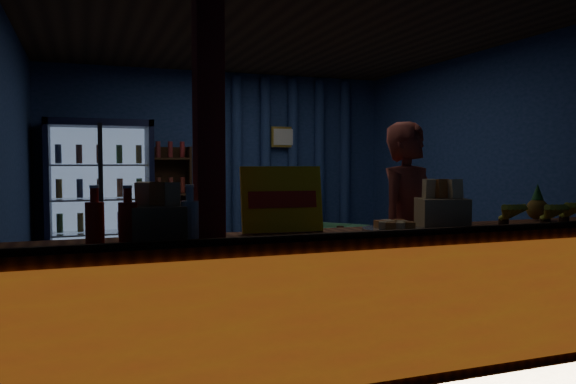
% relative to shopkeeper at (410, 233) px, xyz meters
% --- Properties ---
extents(ground, '(4.60, 4.60, 0.00)m').
position_rel_shopkeeper_xyz_m(ground, '(-0.62, 1.41, -0.86)').
color(ground, '#515154').
rests_on(ground, ground).
extents(room_walls, '(4.60, 4.60, 4.60)m').
position_rel_shopkeeper_xyz_m(room_walls, '(-0.62, 1.41, 0.71)').
color(room_walls, navy).
rests_on(room_walls, ground).
extents(counter, '(4.40, 0.57, 0.99)m').
position_rel_shopkeeper_xyz_m(counter, '(-0.62, -0.50, -0.38)').
color(counter, brown).
rests_on(counter, ground).
extents(support_post, '(0.16, 0.16, 2.60)m').
position_rel_shopkeeper_xyz_m(support_post, '(-1.67, -0.49, 0.44)').
color(support_post, maroon).
rests_on(support_post, ground).
extents(beverage_cooler, '(1.20, 0.62, 1.90)m').
position_rel_shopkeeper_xyz_m(beverage_cooler, '(-2.17, 3.33, 0.08)').
color(beverage_cooler, black).
rests_on(beverage_cooler, ground).
extents(bottle_shelf, '(0.50, 0.28, 1.60)m').
position_rel_shopkeeper_xyz_m(bottle_shelf, '(-1.32, 3.47, -0.06)').
color(bottle_shelf, '#341F10').
rests_on(bottle_shelf, ground).
extents(curtain_folds, '(1.74, 0.14, 2.50)m').
position_rel_shopkeeper_xyz_m(curtain_folds, '(0.38, 3.55, 0.44)').
color(curtain_folds, navy).
rests_on(curtain_folds, room_walls).
extents(framed_picture, '(0.36, 0.04, 0.28)m').
position_rel_shopkeeper_xyz_m(framed_picture, '(0.23, 3.51, 0.89)').
color(framed_picture, gold).
rests_on(framed_picture, room_walls).
extents(shopkeeper, '(0.73, 0.60, 1.72)m').
position_rel_shopkeeper_xyz_m(shopkeeper, '(0.00, 0.00, 0.00)').
color(shopkeeper, maroon).
rests_on(shopkeeper, ground).
extents(green_chair, '(0.95, 0.95, 0.62)m').
position_rel_shopkeeper_xyz_m(green_chair, '(0.65, 2.74, -0.55)').
color(green_chair, '#5CB971').
rests_on(green_chair, ground).
extents(side_table, '(0.57, 0.45, 0.58)m').
position_rel_shopkeeper_xyz_m(side_table, '(0.76, 2.84, -0.61)').
color(side_table, '#341F10').
rests_on(side_table, ground).
extents(yellow_sign, '(0.54, 0.15, 0.43)m').
position_rel_shopkeeper_xyz_m(yellow_sign, '(-1.16, -0.32, 0.31)').
color(yellow_sign, yellow).
rests_on(yellow_sign, counter).
extents(soda_bottles, '(0.61, 0.18, 0.33)m').
position_rel_shopkeeper_xyz_m(soda_bottles, '(-2.06, -0.54, 0.22)').
color(soda_bottles, red).
rests_on(soda_bottles, counter).
extents(snack_box_left, '(0.36, 0.32, 0.34)m').
position_rel_shopkeeper_xyz_m(snack_box_left, '(-1.97, -0.52, 0.21)').
color(snack_box_left, '#A77B51').
rests_on(snack_box_left, counter).
extents(snack_box_centre, '(0.38, 0.34, 0.34)m').
position_rel_shopkeeper_xyz_m(snack_box_centre, '(-0.06, -0.50, 0.21)').
color(snack_box_centre, '#A77B51').
rests_on(snack_box_centre, counter).
extents(pastry_tray, '(0.42, 0.42, 0.07)m').
position_rel_shopkeeper_xyz_m(pastry_tray, '(-0.46, -0.54, 0.12)').
color(pastry_tray, silver).
rests_on(pastry_tray, counter).
extents(banana_bunches, '(0.82, 0.31, 0.18)m').
position_rel_shopkeeper_xyz_m(banana_bunches, '(0.78, -0.54, 0.18)').
color(banana_bunches, gold).
rests_on(banana_bunches, counter).
extents(pineapple, '(0.16, 0.16, 0.28)m').
position_rel_shopkeeper_xyz_m(pineapple, '(0.94, -0.32, 0.21)').
color(pineapple, brown).
rests_on(pineapple, counter).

